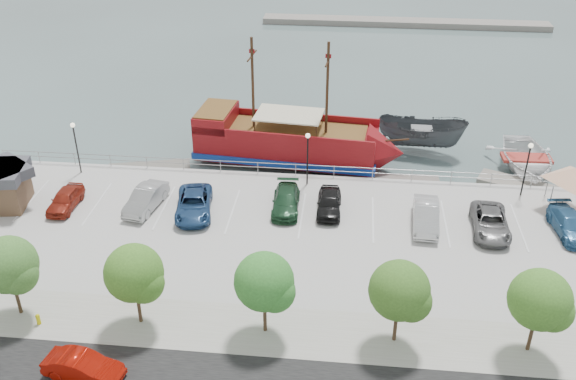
# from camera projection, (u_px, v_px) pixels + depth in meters

# --- Properties ---
(ground) EXTENTS (160.00, 160.00, 0.00)m
(ground) POSITION_uv_depth(u_px,v_px,m) (299.00, 243.00, 44.19)
(ground) COLOR #465655
(sidewalk) EXTENTS (100.00, 4.00, 0.05)m
(sidewalk) POSITION_uv_depth(u_px,v_px,m) (283.00, 332.00, 35.08)
(sidewalk) COLOR #9A9789
(sidewalk) RESTS_ON land_slab
(seawall_railing) EXTENTS (50.00, 0.06, 1.00)m
(seawall_railing) POSITION_uv_depth(u_px,v_px,m) (308.00, 170.00, 50.13)
(seawall_railing) COLOR gray
(seawall_railing) RESTS_ON land_slab
(far_shore) EXTENTS (40.00, 3.00, 0.80)m
(far_shore) POSITION_uv_depth(u_px,v_px,m) (405.00, 23.00, 90.39)
(far_shore) COLOR gray
(far_shore) RESTS_ON ground
(pirate_ship) EXTENTS (17.81, 6.39, 11.11)m
(pirate_ship) POSITION_uv_depth(u_px,v_px,m) (302.00, 144.00, 53.44)
(pirate_ship) COLOR maroon
(pirate_ship) RESTS_ON ground
(patrol_boat) EXTENTS (8.02, 3.95, 2.98)m
(patrol_boat) POSITION_uv_depth(u_px,v_px,m) (421.00, 136.00, 55.58)
(patrol_boat) COLOR #424549
(patrol_boat) RESTS_ON ground
(speedboat) EXTENTS (5.89, 8.09, 1.64)m
(speedboat) POSITION_uv_depth(u_px,v_px,m) (526.00, 161.00, 52.96)
(speedboat) COLOR white
(speedboat) RESTS_ON ground
(dock_west) EXTENTS (7.00, 3.53, 0.38)m
(dock_west) POSITION_uv_depth(u_px,v_px,m) (149.00, 168.00, 53.21)
(dock_west) COLOR slate
(dock_west) RESTS_ON ground
(dock_mid) EXTENTS (6.29, 1.96, 0.36)m
(dock_mid) POSITION_uv_depth(u_px,v_px,m) (400.00, 181.00, 51.36)
(dock_mid) COLOR slate
(dock_mid) RESTS_ON ground
(dock_east) EXTENTS (7.61, 4.97, 0.42)m
(dock_east) POSITION_uv_depth(u_px,v_px,m) (527.00, 187.00, 50.45)
(dock_east) COLOR gray
(dock_east) RESTS_ON ground
(shed) EXTENTS (4.25, 4.25, 3.05)m
(shed) POSITION_uv_depth(u_px,v_px,m) (0.00, 186.00, 45.79)
(shed) COLOR brown
(shed) RESTS_ON land_slab
(canopy_tent) EXTENTS (5.21, 5.21, 3.74)m
(canopy_tent) POSITION_uv_depth(u_px,v_px,m) (576.00, 168.00, 44.61)
(canopy_tent) COLOR slate
(canopy_tent) RESTS_ON land_slab
(street_sedan) EXTENTS (4.25, 2.07, 1.34)m
(street_sedan) POSITION_uv_depth(u_px,v_px,m) (83.00, 367.00, 31.93)
(street_sedan) COLOR #A31005
(street_sedan) RESTS_ON street
(fire_hydrant) EXTENTS (0.24, 0.24, 0.70)m
(fire_hydrant) POSITION_uv_depth(u_px,v_px,m) (38.00, 319.00, 35.43)
(fire_hydrant) COLOR #D9CE08
(fire_hydrant) RESTS_ON sidewalk
(lamp_post_left) EXTENTS (0.36, 0.36, 4.28)m
(lamp_post_left) POSITION_uv_depth(u_px,v_px,m) (75.00, 139.00, 49.42)
(lamp_post_left) COLOR black
(lamp_post_left) RESTS_ON land_slab
(lamp_post_mid) EXTENTS (0.36, 0.36, 4.28)m
(lamp_post_mid) POSITION_uv_depth(u_px,v_px,m) (308.00, 150.00, 47.80)
(lamp_post_mid) COLOR black
(lamp_post_mid) RESTS_ON land_slab
(lamp_post_right) EXTENTS (0.36, 0.36, 4.28)m
(lamp_post_right) POSITION_uv_depth(u_px,v_px,m) (528.00, 160.00, 46.36)
(lamp_post_right) COLOR black
(lamp_post_right) RESTS_ON land_slab
(tree_b) EXTENTS (3.30, 3.20, 5.00)m
(tree_b) POSITION_uv_depth(u_px,v_px,m) (11.00, 267.00, 34.70)
(tree_b) COLOR #473321
(tree_b) RESTS_ON sidewalk
(tree_c) EXTENTS (3.30, 3.20, 5.00)m
(tree_c) POSITION_uv_depth(u_px,v_px,m) (136.00, 275.00, 34.07)
(tree_c) COLOR #473321
(tree_c) RESTS_ON sidewalk
(tree_d) EXTENTS (3.30, 3.20, 5.00)m
(tree_d) POSITION_uv_depth(u_px,v_px,m) (267.00, 284.00, 33.44)
(tree_d) COLOR #473321
(tree_d) RESTS_ON sidewalk
(tree_e) EXTENTS (3.30, 3.20, 5.00)m
(tree_e) POSITION_uv_depth(u_px,v_px,m) (402.00, 293.00, 32.81)
(tree_e) COLOR #473321
(tree_e) RESTS_ON sidewalk
(tree_f) EXTENTS (3.30, 3.20, 5.00)m
(tree_f) POSITION_uv_depth(u_px,v_px,m) (543.00, 302.00, 32.18)
(tree_f) COLOR #473321
(tree_f) RESTS_ON sidewalk
(parked_car_a) EXTENTS (1.69, 4.04, 1.37)m
(parked_car_a) POSITION_uv_depth(u_px,v_px,m) (65.00, 199.00, 45.98)
(parked_car_a) COLOR maroon
(parked_car_a) RESTS_ON land_slab
(parked_car_b) EXTENTS (2.39, 4.83, 1.52)m
(parked_car_b) POSITION_uv_depth(u_px,v_px,m) (146.00, 199.00, 45.87)
(parked_car_b) COLOR #A2A2A2
(parked_car_b) RESTS_ON land_slab
(parked_car_c) EXTENTS (3.27, 5.60, 1.46)m
(parked_car_c) POSITION_uv_depth(u_px,v_px,m) (194.00, 204.00, 45.30)
(parked_car_c) COLOR navy
(parked_car_c) RESTS_ON land_slab
(parked_car_d) EXTENTS (2.09, 4.75, 1.36)m
(parked_car_d) POSITION_uv_depth(u_px,v_px,m) (286.00, 201.00, 45.77)
(parked_car_d) COLOR #1C4227
(parked_car_d) RESTS_ON land_slab
(parked_car_e) EXTENTS (1.76, 4.26, 1.44)m
(parked_car_e) POSITION_uv_depth(u_px,v_px,m) (329.00, 203.00, 45.50)
(parked_car_e) COLOR black
(parked_car_e) RESTS_ON land_slab
(parked_car_f) EXTENTS (1.94, 4.88, 1.58)m
(parked_car_f) POSITION_uv_depth(u_px,v_px,m) (426.00, 216.00, 43.85)
(parked_car_f) COLOR silver
(parked_car_f) RESTS_ON land_slab
(parked_car_g) EXTENTS (2.58, 5.17, 1.41)m
(parked_car_g) POSITION_uv_depth(u_px,v_px,m) (490.00, 222.00, 43.29)
(parked_car_g) COLOR slate
(parked_car_g) RESTS_ON land_slab
(parked_car_h) EXTENTS (2.48, 4.96, 1.38)m
(parked_car_h) POSITION_uv_depth(u_px,v_px,m) (570.00, 225.00, 43.09)
(parked_car_h) COLOR #2B5E8B
(parked_car_h) RESTS_ON land_slab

